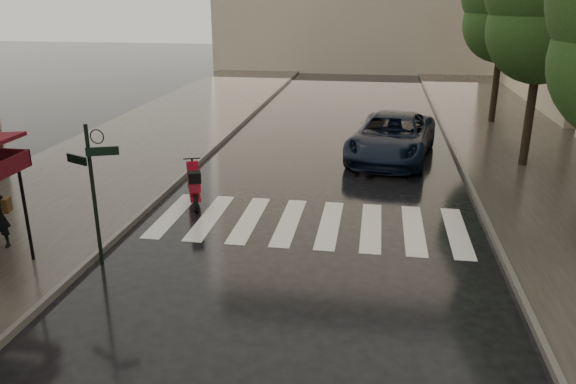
# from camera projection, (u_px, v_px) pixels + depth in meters

# --- Properties ---
(ground) EXTENTS (120.00, 120.00, 0.00)m
(ground) POSITION_uv_depth(u_px,v_px,m) (86.00, 350.00, 9.23)
(ground) COLOR black
(ground) RESTS_ON ground
(sidewalk_near) EXTENTS (6.00, 60.00, 0.12)m
(sidewalk_near) POSITION_uv_depth(u_px,v_px,m) (131.00, 149.00, 21.06)
(sidewalk_near) COLOR #38332D
(sidewalk_near) RESTS_ON ground
(sidewalk_far) EXTENTS (5.50, 60.00, 0.12)m
(sidewalk_far) POSITION_uv_depth(u_px,v_px,m) (545.00, 167.00, 18.87)
(sidewalk_far) COLOR #38332D
(sidewalk_far) RESTS_ON ground
(curb_near) EXTENTS (0.12, 60.00, 0.16)m
(curb_near) POSITION_uv_depth(u_px,v_px,m) (210.00, 152.00, 20.60)
(curb_near) COLOR #595651
(curb_near) RESTS_ON ground
(curb_far) EXTENTS (0.12, 60.00, 0.16)m
(curb_far) POSITION_uv_depth(u_px,v_px,m) (460.00, 163.00, 19.28)
(curb_far) COLOR #595651
(curb_far) RESTS_ON ground
(crosswalk) EXTENTS (7.85, 3.20, 0.01)m
(crosswalk) POSITION_uv_depth(u_px,v_px,m) (309.00, 223.00, 14.38)
(crosswalk) COLOR silver
(crosswalk) RESTS_ON ground
(signpost) EXTENTS (1.17, 0.29, 3.10)m
(signpost) POSITION_uv_depth(u_px,v_px,m) (93.00, 184.00, 11.60)
(signpost) COLOR black
(signpost) RESTS_ON ground
(scooter) EXTENTS (0.87, 1.70, 1.17)m
(scooter) POSITION_uv_depth(u_px,v_px,m) (194.00, 186.00, 15.47)
(scooter) COLOR black
(scooter) RESTS_ON ground
(parked_car) EXTENTS (3.52, 6.03, 1.58)m
(parked_car) POSITION_uv_depth(u_px,v_px,m) (392.00, 137.00, 19.85)
(parked_car) COLOR black
(parked_car) RESTS_ON ground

